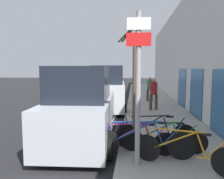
{
  "coord_description": "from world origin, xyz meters",
  "views": [
    {
      "loc": [
        1.41,
        -0.48,
        2.37
      ],
      "look_at": [
        0.58,
        7.72,
        1.56
      ],
      "focal_mm": 35.0,
      "sensor_mm": 36.0,
      "label": 1
    }
  ],
  "objects_px": {
    "bicycle_2": "(137,141)",
    "pedestrian_far": "(154,91)",
    "parked_car_0": "(81,109)",
    "pedestrian_near": "(150,87)",
    "street_tree": "(134,79)",
    "parked_car_1": "(108,90)",
    "traffic_light": "(134,61)",
    "bicycle_3": "(163,139)",
    "bicycle_4": "(154,134)",
    "bicycle_1": "(143,142)",
    "signpost": "(138,84)",
    "bicycle_0": "(184,152)"
  },
  "relations": [
    {
      "from": "bicycle_2",
      "to": "pedestrian_far",
      "type": "relative_size",
      "value": 1.2
    },
    {
      "from": "parked_car_0",
      "to": "pedestrian_near",
      "type": "bearing_deg",
      "value": 68.78
    },
    {
      "from": "bicycle_2",
      "to": "street_tree",
      "type": "bearing_deg",
      "value": 2.45
    },
    {
      "from": "parked_car_1",
      "to": "traffic_light",
      "type": "distance_m",
      "value": 8.88
    },
    {
      "from": "bicycle_3",
      "to": "bicycle_4",
      "type": "distance_m",
      "value": 0.39
    },
    {
      "from": "bicycle_3",
      "to": "pedestrian_near",
      "type": "relative_size",
      "value": 1.39
    },
    {
      "from": "bicycle_1",
      "to": "signpost",
      "type": "bearing_deg",
      "value": 162.08
    },
    {
      "from": "bicycle_0",
      "to": "bicycle_4",
      "type": "height_order",
      "value": "bicycle_4"
    },
    {
      "from": "street_tree",
      "to": "traffic_light",
      "type": "bearing_deg",
      "value": 90.13
    },
    {
      "from": "parked_car_1",
      "to": "street_tree",
      "type": "bearing_deg",
      "value": -75.82
    },
    {
      "from": "signpost",
      "to": "traffic_light",
      "type": "distance_m",
      "value": 15.98
    },
    {
      "from": "bicycle_4",
      "to": "pedestrian_near",
      "type": "distance_m",
      "value": 8.69
    },
    {
      "from": "signpost",
      "to": "bicycle_0",
      "type": "height_order",
      "value": "signpost"
    },
    {
      "from": "bicycle_1",
      "to": "traffic_light",
      "type": "distance_m",
      "value": 15.76
    },
    {
      "from": "bicycle_1",
      "to": "pedestrian_far",
      "type": "distance_m",
      "value": 6.43
    },
    {
      "from": "parked_car_1",
      "to": "pedestrian_far",
      "type": "relative_size",
      "value": 2.73
    },
    {
      "from": "pedestrian_near",
      "to": "traffic_light",
      "type": "relative_size",
      "value": 0.36
    },
    {
      "from": "bicycle_0",
      "to": "bicycle_2",
      "type": "relative_size",
      "value": 1.05
    },
    {
      "from": "parked_car_1",
      "to": "bicycle_4",
      "type": "bearing_deg",
      "value": -75.52
    },
    {
      "from": "bicycle_1",
      "to": "pedestrian_far",
      "type": "relative_size",
      "value": 1.49
    },
    {
      "from": "bicycle_0",
      "to": "pedestrian_near",
      "type": "height_order",
      "value": "pedestrian_near"
    },
    {
      "from": "street_tree",
      "to": "parked_car_0",
      "type": "bearing_deg",
      "value": -147.43
    },
    {
      "from": "bicycle_1",
      "to": "bicycle_4",
      "type": "relative_size",
      "value": 1.1
    },
    {
      "from": "pedestrian_far",
      "to": "traffic_light",
      "type": "height_order",
      "value": "traffic_light"
    },
    {
      "from": "bicycle_3",
      "to": "bicycle_1",
      "type": "bearing_deg",
      "value": 127.77
    },
    {
      "from": "bicycle_4",
      "to": "street_tree",
      "type": "height_order",
      "value": "street_tree"
    },
    {
      "from": "bicycle_0",
      "to": "parked_car_1",
      "type": "relative_size",
      "value": 0.46
    },
    {
      "from": "bicycle_1",
      "to": "bicycle_2",
      "type": "relative_size",
      "value": 1.23
    },
    {
      "from": "bicycle_4",
      "to": "bicycle_3",
      "type": "bearing_deg",
      "value": -148.72
    },
    {
      "from": "parked_car_0",
      "to": "pedestrian_far",
      "type": "height_order",
      "value": "parked_car_0"
    },
    {
      "from": "bicycle_1",
      "to": "bicycle_4",
      "type": "height_order",
      "value": "bicycle_1"
    },
    {
      "from": "bicycle_0",
      "to": "traffic_light",
      "type": "xyz_separation_m",
      "value": [
        -1.14,
        16.07,
        2.5
      ]
    },
    {
      "from": "bicycle_2",
      "to": "bicycle_4",
      "type": "relative_size",
      "value": 0.89
    },
    {
      "from": "parked_car_0",
      "to": "traffic_light",
      "type": "xyz_separation_m",
      "value": [
        1.62,
        14.22,
        1.95
      ]
    },
    {
      "from": "bicycle_1",
      "to": "bicycle_3",
      "type": "xyz_separation_m",
      "value": [
        0.55,
        0.4,
        -0.04
      ]
    },
    {
      "from": "signpost",
      "to": "bicycle_3",
      "type": "distance_m",
      "value": 1.83
    },
    {
      "from": "pedestrian_near",
      "to": "pedestrian_far",
      "type": "height_order",
      "value": "pedestrian_far"
    },
    {
      "from": "bicycle_4",
      "to": "pedestrian_near",
      "type": "xyz_separation_m",
      "value": [
        0.47,
        8.66,
        0.54
      ]
    },
    {
      "from": "bicycle_2",
      "to": "traffic_light",
      "type": "bearing_deg",
      "value": 0.87
    },
    {
      "from": "street_tree",
      "to": "traffic_light",
      "type": "distance_m",
      "value": 13.21
    },
    {
      "from": "bicycle_1",
      "to": "parked_car_0",
      "type": "bearing_deg",
      "value": 56.34
    },
    {
      "from": "bicycle_4",
      "to": "pedestrian_far",
      "type": "bearing_deg",
      "value": -6.36
    },
    {
      "from": "parked_car_0",
      "to": "parked_car_1",
      "type": "relative_size",
      "value": 0.92
    },
    {
      "from": "bicycle_0",
      "to": "street_tree",
      "type": "relative_size",
      "value": 0.58
    },
    {
      "from": "bicycle_2",
      "to": "bicycle_0",
      "type": "bearing_deg",
      "value": -123.29
    },
    {
      "from": "pedestrian_far",
      "to": "street_tree",
      "type": "xyz_separation_m",
      "value": [
        -1.03,
        -3.96,
        0.85
      ]
    },
    {
      "from": "bicycle_1",
      "to": "pedestrian_near",
      "type": "xyz_separation_m",
      "value": [
        0.81,
        9.39,
        0.54
      ]
    },
    {
      "from": "traffic_light",
      "to": "bicycle_0",
      "type": "bearing_deg",
      "value": -85.94
    },
    {
      "from": "pedestrian_far",
      "to": "bicycle_3",
      "type": "bearing_deg",
      "value": 80.16
    },
    {
      "from": "bicycle_1",
      "to": "parked_car_0",
      "type": "relative_size",
      "value": 0.59
    }
  ]
}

